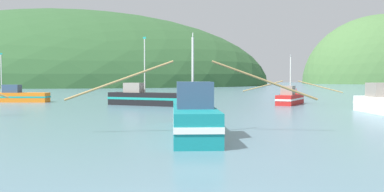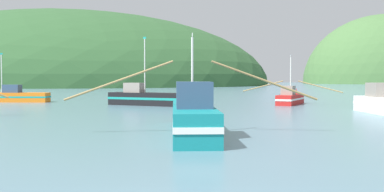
{
  "view_description": "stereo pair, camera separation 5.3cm",
  "coord_description": "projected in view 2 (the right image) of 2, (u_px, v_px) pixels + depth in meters",
  "views": [
    {
      "loc": [
        -0.19,
        -7.34,
        2.91
      ],
      "look_at": [
        2.47,
        28.63,
        1.4
      ],
      "focal_mm": 39.04,
      "sensor_mm": 36.0,
      "label": 1
    },
    {
      "loc": [
        -0.14,
        -7.34,
        2.91
      ],
      "look_at": [
        2.47,
        28.63,
        1.4
      ],
      "focal_mm": 39.04,
      "sensor_mm": 36.0,
      "label": 2
    }
  ],
  "objects": [
    {
      "name": "fishing_boat_orange",
      "position": [
        5.0,
        96.0,
        51.62
      ],
      "size": [
        11.12,
        3.01,
        6.07
      ],
      "rotation": [
        0.0,
        0.0,
        3.03
      ],
      "color": "orange",
      "rests_on": "ground"
    },
    {
      "name": "fishing_boat_teal",
      "position": [
        192.0,
        116.0,
        21.9
      ],
      "size": [
        13.45,
        11.09,
        5.31
      ],
      "rotation": [
        0.0,
        0.0,
        1.54
      ],
      "color": "#147F84",
      "rests_on": "ground"
    },
    {
      "name": "fishing_boat_black",
      "position": [
        145.0,
        98.0,
        45.29
      ],
      "size": [
        8.6,
        5.89,
        7.41
      ],
      "rotation": [
        0.0,
        0.0,
        5.78
      ],
      "color": "black",
      "rests_on": "ground"
    },
    {
      "name": "fishing_boat_red",
      "position": [
        290.0,
        98.0,
        46.86
      ],
      "size": [
        9.73,
        6.51,
        5.59
      ],
      "rotation": [
        0.0,
        0.0,
        1.04
      ],
      "color": "red",
      "rests_on": "ground"
    },
    {
      "name": "hill_far_left",
      "position": [
        70.0,
        85.0,
        190.05
      ],
      "size": [
        180.14,
        144.11,
        65.22
      ],
      "primitive_type": "ellipsoid",
      "color": "#2D562D",
      "rests_on": "ground"
    }
  ]
}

